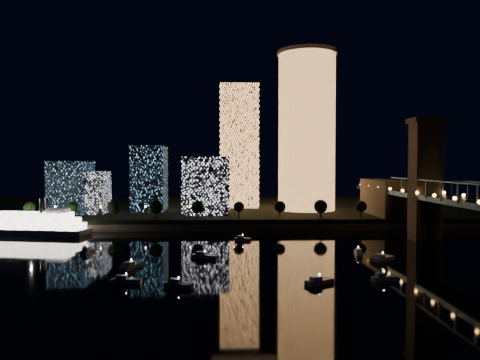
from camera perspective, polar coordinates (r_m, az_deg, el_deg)
name	(u,v)px	position (r m, az deg, el deg)	size (l,w,h in m)	color
ground	(283,269)	(142.52, 5.29, -10.72)	(520.00, 520.00, 0.00)	black
far_bank	(250,209)	(299.77, 1.27, -3.53)	(420.00, 160.00, 5.00)	black
seawall	(260,227)	(222.59, 2.51, -5.71)	(420.00, 6.00, 3.00)	#6B5E4C
tower_cylindrical	(307,131)	(270.11, 8.13, 5.96)	(34.00, 34.00, 89.96)	#FA9E50
tower_rectangular	(239,146)	(287.22, -0.15, 4.11)	(23.23, 23.23, 73.90)	#FA9E50
midrise_blocks	(136,185)	(259.84, -12.56, -0.57)	(94.25, 41.70, 36.29)	silver
riverboat	(26,224)	(229.92, -24.68, -4.94)	(56.79, 20.72, 16.78)	silver
motorboats	(236,263)	(146.20, -0.53, -10.06)	(105.58, 74.72, 2.78)	silver
esplanade_trees	(196,207)	(227.12, -5.37, -3.29)	(165.52, 6.69, 8.84)	black
street_lamps	(190,209)	(233.41, -6.10, -3.51)	(132.70, 0.70, 5.65)	black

